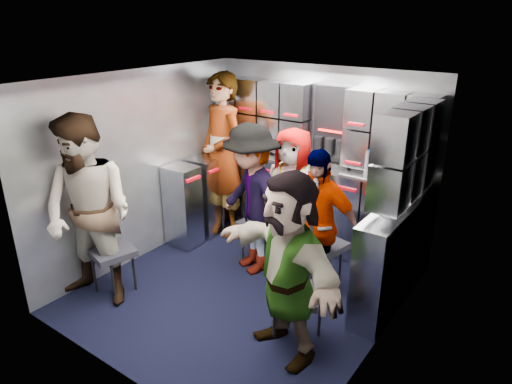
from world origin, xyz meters
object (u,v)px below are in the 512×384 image
Objects in this scene: attendant_standing at (222,156)px; attendant_arc_a at (89,214)px; attendant_arc_d at (315,225)px; attendant_arc_e at (288,267)px; jump_seat_mid_right at (322,247)px; jump_seat_near_left at (112,254)px; jump_seat_center at (299,218)px; attendant_arc_b at (251,200)px; attendant_arc_c at (292,196)px; jump_seat_mid_left at (261,226)px; jump_seat_near_right at (298,295)px.

attendant_arc_a is (0.00, -1.91, -0.09)m from attendant_standing.
attendant_arc_e is at bearing -83.43° from attendant_arc_d.
attendant_arc_a reaches higher than jump_seat_mid_right.
attendant_arc_d is (1.63, 1.13, 0.33)m from jump_seat_near_left.
attendant_arc_a is (-1.08, -1.97, 0.49)m from jump_seat_center.
attendant_standing reaches higher than attendant_arc_d.
attendant_arc_b is at bearing 169.27° from attendant_arc_d.
jump_seat_near_left is 0.27× the size of attendant_arc_a.
attendant_arc_b reaches higher than attendant_arc_c.
jump_seat_center is 0.33× the size of attendant_arc_b.
attendant_arc_b reaches higher than jump_seat_mid_left.
attendant_arc_e is at bearing 8.15° from jump_seat_near_left.
attendant_standing is (-1.08, -0.07, 0.58)m from jump_seat_center.
attendant_arc_b is at bearing 160.21° from attendant_arc_e.
jump_seat_near_right is 0.31× the size of attendant_arc_b.
attendant_arc_a is 1.92m from attendant_arc_e.
attendant_arc_d is (-0.23, 0.68, 0.33)m from jump_seat_near_right.
jump_seat_center is (0.22, 0.45, -0.01)m from jump_seat_mid_left.
jump_seat_near_left is at bearing -153.64° from attendant_arc_d.
jump_seat_mid_right is at bearing 3.19° from attendant_standing.
attendant_arc_b reaches higher than jump_seat_near_left.
attendant_arc_c is at bearing 123.83° from jump_seat_near_right.
attendant_arc_d is at bearing -2.56° from attendant_standing.
attendant_arc_c is (1.08, 1.61, 0.34)m from jump_seat_near_left.
jump_seat_mid_right is at bearing 28.42° from attendant_arc_a.
jump_seat_center is 1.09× the size of jump_seat_mid_right.
jump_seat_mid_left is 0.87m from attendant_arc_d.
attendant_arc_b is 0.51m from attendant_arc_c.
jump_seat_near_right is 2.02m from attendant_arc_a.
attendant_arc_c reaches higher than attendant_arc_d.
jump_seat_near_right is at bearing -75.23° from jump_seat_mid_right.
jump_seat_near_left is 1.97m from attendant_arc_c.
jump_seat_near_left is 0.30× the size of attendant_arc_b.
attendant_arc_d is at bearing -15.41° from jump_seat_mid_left.
attendant_arc_a is at bearing -90.00° from jump_seat_near_left.
attendant_arc_b is (0.86, -0.57, -0.20)m from attendant_standing.
attendant_arc_e is at bearing -62.87° from jump_seat_center.
attendant_arc_b is 1.07× the size of attendant_arc_c.
jump_seat_mid_right is 1.12m from attendant_arc_e.
jump_seat_center is 0.35× the size of attendant_arc_c.
jump_seat_near_right is 0.25× the size of attendant_standing.
jump_seat_mid_left is at bearing -6.71° from attendant_standing.
attendant_arc_b is 1.03× the size of attendant_arc_e.
attendant_arc_e reaches higher than attendant_arc_d.
attendant_arc_c is at bearing 130.48° from attendant_arc_d.
jump_seat_mid_left reaches higher than jump_seat_center.
attendant_arc_e is (1.00, -1.07, 0.35)m from jump_seat_mid_left.
jump_seat_mid_left is 1.51m from attendant_arc_e.
jump_seat_mid_right is (0.56, -0.49, 0.01)m from jump_seat_center.
attendant_arc_d is (1.63, 1.31, -0.17)m from attendant_arc_a.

